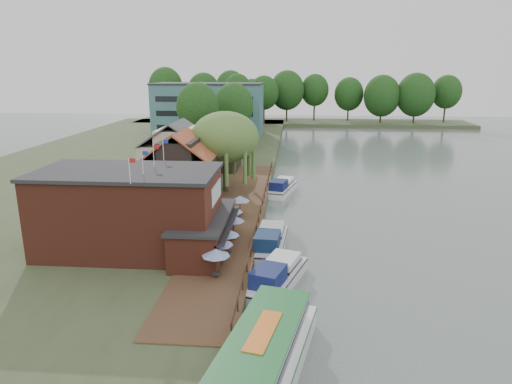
{
  "coord_description": "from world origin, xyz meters",
  "views": [
    {
      "loc": [
        -1.85,
        -37.76,
        16.63
      ],
      "look_at": [
        -6.0,
        12.0,
        3.0
      ],
      "focal_mm": 32.0,
      "sensor_mm": 36.0,
      "label": 1
    }
  ],
  "objects_px": {
    "umbrella_0": "(216,264)",
    "umbrella_4": "(231,218)",
    "cruiser_1": "(270,239)",
    "umbrella_2": "(228,243)",
    "cruiser_0": "(276,273)",
    "willow": "(225,153)",
    "umbrella_1": "(220,252)",
    "tour_boat": "(260,362)",
    "pub": "(152,211)",
    "umbrella_3": "(233,228)",
    "cruiser_2": "(282,186)",
    "cottage_a": "(182,168)",
    "cottage_b": "(178,152)",
    "umbrella_5": "(240,207)",
    "hotel_block": "(209,109)",
    "swan": "(250,321)",
    "cottage_c": "(217,142)"
  },
  "relations": [
    {
      "from": "cottage_a",
      "to": "umbrella_5",
      "type": "relative_size",
      "value": 3.62
    },
    {
      "from": "umbrella_3",
      "to": "hotel_block",
      "type": "bearing_deg",
      "value": 102.21
    },
    {
      "from": "umbrella_1",
      "to": "umbrella_2",
      "type": "distance_m",
      "value": 2.22
    },
    {
      "from": "swan",
      "to": "cruiser_1",
      "type": "bearing_deg",
      "value": 87.31
    },
    {
      "from": "cruiser_0",
      "to": "umbrella_0",
      "type": "bearing_deg",
      "value": -148.46
    },
    {
      "from": "pub",
      "to": "umbrella_2",
      "type": "relative_size",
      "value": 8.42
    },
    {
      "from": "cottage_b",
      "to": "hotel_block",
      "type": "bearing_deg",
      "value": 94.97
    },
    {
      "from": "cruiser_1",
      "to": "swan",
      "type": "xyz_separation_m",
      "value": [
        -0.61,
        -12.92,
        -0.95
      ]
    },
    {
      "from": "willow",
      "to": "cruiser_2",
      "type": "height_order",
      "value": "willow"
    },
    {
      "from": "willow",
      "to": "umbrella_1",
      "type": "height_order",
      "value": "willow"
    },
    {
      "from": "umbrella_2",
      "to": "cruiser_0",
      "type": "distance_m",
      "value": 5.46
    },
    {
      "from": "hotel_block",
      "to": "tour_boat",
      "type": "height_order",
      "value": "hotel_block"
    },
    {
      "from": "cottage_a",
      "to": "tour_boat",
      "type": "xyz_separation_m",
      "value": [
        11.6,
        -30.9,
        -3.71
      ]
    },
    {
      "from": "umbrella_1",
      "to": "umbrella_0",
      "type": "bearing_deg",
      "value": -87.64
    },
    {
      "from": "umbrella_3",
      "to": "umbrella_5",
      "type": "relative_size",
      "value": 1.0
    },
    {
      "from": "pub",
      "to": "cottage_a",
      "type": "distance_m",
      "value": 15.05
    },
    {
      "from": "umbrella_4",
      "to": "cruiser_2",
      "type": "xyz_separation_m",
      "value": [
        4.48,
        18.15,
        -1.21
      ]
    },
    {
      "from": "hotel_block",
      "to": "cruiser_1",
      "type": "height_order",
      "value": "hotel_block"
    },
    {
      "from": "cottage_a",
      "to": "umbrella_4",
      "type": "bearing_deg",
      "value": -52.87
    },
    {
      "from": "cottage_b",
      "to": "umbrella_0",
      "type": "bearing_deg",
      "value": -70.87
    },
    {
      "from": "umbrella_2",
      "to": "umbrella_5",
      "type": "height_order",
      "value": "same"
    },
    {
      "from": "cruiser_1",
      "to": "umbrella_2",
      "type": "bearing_deg",
      "value": -125.55
    },
    {
      "from": "cottage_a",
      "to": "willow",
      "type": "height_order",
      "value": "willow"
    },
    {
      "from": "cruiser_1",
      "to": "tour_boat",
      "type": "distance_m",
      "value": 19.11
    },
    {
      "from": "cottage_c",
      "to": "umbrella_4",
      "type": "relative_size",
      "value": 3.58
    },
    {
      "from": "cottage_a",
      "to": "willow",
      "type": "bearing_deg",
      "value": 48.01
    },
    {
      "from": "cottage_a",
      "to": "umbrella_4",
      "type": "distance_m",
      "value": 12.24
    },
    {
      "from": "cottage_a",
      "to": "pub",
      "type": "bearing_deg",
      "value": -86.19
    },
    {
      "from": "umbrella_3",
      "to": "cruiser_1",
      "type": "relative_size",
      "value": 0.24
    },
    {
      "from": "umbrella_2",
      "to": "umbrella_3",
      "type": "distance_m",
      "value": 3.72
    },
    {
      "from": "cruiser_0",
      "to": "tour_boat",
      "type": "xyz_separation_m",
      "value": [
        -0.42,
        -11.8,
        0.39
      ]
    },
    {
      "from": "umbrella_1",
      "to": "umbrella_3",
      "type": "distance_m",
      "value": 5.92
    },
    {
      "from": "umbrella_0",
      "to": "umbrella_4",
      "type": "bearing_deg",
      "value": 91.7
    },
    {
      "from": "umbrella_0",
      "to": "umbrella_4",
      "type": "distance_m",
      "value": 10.76
    },
    {
      "from": "cottage_a",
      "to": "cruiser_0",
      "type": "bearing_deg",
      "value": -57.83
    },
    {
      "from": "umbrella_1",
      "to": "cottage_c",
      "type": "bearing_deg",
      "value": 99.8
    },
    {
      "from": "pub",
      "to": "tour_boat",
      "type": "bearing_deg",
      "value": -56.31
    },
    {
      "from": "cottage_a",
      "to": "cottage_b",
      "type": "height_order",
      "value": "same"
    },
    {
      "from": "cruiser_1",
      "to": "tour_boat",
      "type": "xyz_separation_m",
      "value": [
        0.49,
        -19.1,
        0.37
      ]
    },
    {
      "from": "cruiser_0",
      "to": "willow",
      "type": "bearing_deg",
      "value": 124.93
    },
    {
      "from": "hotel_block",
      "to": "umbrella_5",
      "type": "relative_size",
      "value": 10.69
    },
    {
      "from": "umbrella_3",
      "to": "cruiser_0",
      "type": "relative_size",
      "value": 0.25
    },
    {
      "from": "pub",
      "to": "cottage_a",
      "type": "relative_size",
      "value": 2.33
    },
    {
      "from": "cottage_c",
      "to": "umbrella_4",
      "type": "distance_m",
      "value": 29.28
    },
    {
      "from": "umbrella_4",
      "to": "pub",
      "type": "bearing_deg",
      "value": -138.1
    },
    {
      "from": "umbrella_2",
      "to": "cruiser_1",
      "type": "distance_m",
      "value": 5.37
    },
    {
      "from": "cottage_b",
      "to": "umbrella_2",
      "type": "bearing_deg",
      "value": -67.39
    },
    {
      "from": "umbrella_5",
      "to": "cottage_a",
      "type": "bearing_deg",
      "value": 144.24
    },
    {
      "from": "tour_boat",
      "to": "cruiser_2",
      "type": "bearing_deg",
      "value": 101.94
    },
    {
      "from": "cottage_c",
      "to": "swan",
      "type": "bearing_deg",
      "value": -77.74
    }
  ]
}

